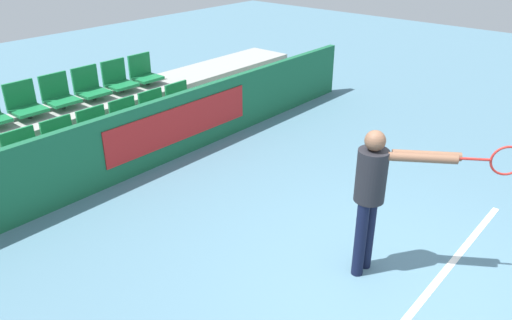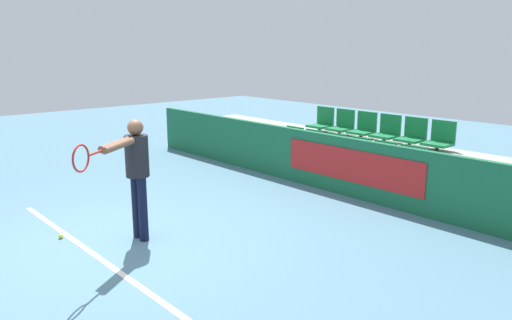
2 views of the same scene
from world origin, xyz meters
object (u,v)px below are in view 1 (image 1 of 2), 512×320
stadium_chair_0 (25,154)px  tennis_player (378,188)px  stadium_chair_10 (118,79)px  stadium_chair_11 (144,73)px  stadium_chair_8 (59,95)px  stadium_chair_5 (181,102)px  stadium_chair_9 (90,87)px  stadium_chair_7 (25,104)px  stadium_chair_3 (128,120)px  stadium_chair_4 (156,111)px  stadium_chair_2 (97,130)px  stadium_chair_1 (63,141)px

stadium_chair_0 → tennis_player: (1.56, -4.67, 0.48)m
stadium_chair_10 → stadium_chair_11: (0.59, 0.00, 0.00)m
stadium_chair_8 → tennis_player: bearing=-86.1°
stadium_chair_5 → stadium_chair_8: 2.08m
stadium_chair_8 → stadium_chair_9: bearing=0.0°
stadium_chair_0 → stadium_chair_7: bearing=60.1°
stadium_chair_11 → stadium_chair_5: bearing=-90.0°
stadium_chair_10 → tennis_player: size_ratio=0.33×
stadium_chair_3 → stadium_chair_11: stadium_chair_11 is taller
stadium_chair_3 → stadium_chair_4: (0.59, 0.00, 0.00)m
stadium_chair_10 → tennis_player: 5.75m
stadium_chair_7 → stadium_chair_8: 0.59m
stadium_chair_0 → stadium_chair_3: bearing=0.0°
stadium_chair_8 → stadium_chair_9: same height
stadium_chair_0 → stadium_chair_11: size_ratio=1.00×
stadium_chair_0 → stadium_chair_5: (2.95, 0.00, 0.00)m
tennis_player → stadium_chair_8: bearing=60.1°
stadium_chair_2 → stadium_chair_7: (-0.59, 1.03, 0.36)m
stadium_chair_7 → stadium_chair_11: bearing=0.0°
stadium_chair_7 → stadium_chair_10: (1.77, 0.00, 0.00)m
stadium_chair_8 → stadium_chair_11: same height
stadium_chair_1 → stadium_chair_7: stadium_chair_7 is taller
stadium_chair_2 → stadium_chair_4: bearing=0.0°
stadium_chair_3 → stadium_chair_8: 1.24m
stadium_chair_2 → stadium_chair_10: bearing=41.0°
stadium_chair_7 → stadium_chair_10: same height
stadium_chair_5 → stadium_chair_8: (-1.77, 1.03, 0.36)m
stadium_chair_7 → stadium_chair_9: same height
stadium_chair_4 → stadium_chair_8: 1.60m
stadium_chair_1 → stadium_chair_8: size_ratio=1.00×
stadium_chair_3 → tennis_player: bearing=-92.5°
stadium_chair_2 → stadium_chair_8: 1.09m
stadium_chair_9 → stadium_chair_10: (0.59, 0.00, 0.00)m
stadium_chair_7 → stadium_chair_8: (0.59, 0.00, 0.00)m
stadium_chair_5 → tennis_player: bearing=-106.5°
stadium_chair_5 → stadium_chair_8: bearing=149.9°
stadium_chair_2 → stadium_chair_8: (0.00, 1.03, 0.36)m
stadium_chair_4 → stadium_chair_10: stadium_chair_10 is taller
stadium_chair_4 → stadium_chair_5: same height
stadium_chair_7 → stadium_chair_1: bearing=-90.0°
stadium_chair_2 → stadium_chair_5: same height
stadium_chair_9 → tennis_player: size_ratio=0.33×
stadium_chair_1 → stadium_chair_7: bearing=90.0°
stadium_chair_1 → stadium_chair_2: 0.59m
stadium_chair_1 → stadium_chair_3: same height
stadium_chair_3 → stadium_chair_11: bearing=41.0°
stadium_chair_0 → stadium_chair_4: same height
stadium_chair_4 → stadium_chair_11: size_ratio=1.00×
stadium_chair_10 → stadium_chair_7: bearing=180.0°
stadium_chair_5 → stadium_chair_10: size_ratio=1.00×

